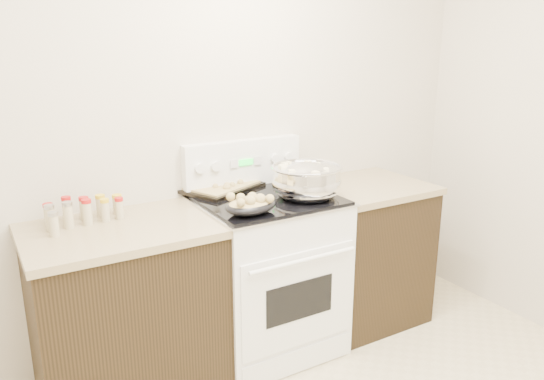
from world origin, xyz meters
TOP-DOWN VIEW (x-y plane):
  - room_shell at (0.00, 0.00)m, footprint 4.10×3.60m
  - counter_left at (-0.48, 1.43)m, footprint 0.93×0.67m
  - counter_right at (1.08, 1.43)m, footprint 0.73×0.67m
  - kitchen_range at (0.35, 1.42)m, footprint 0.78×0.73m
  - mixing_bowl at (0.55, 1.32)m, footprint 0.44×0.44m
  - roasting_pan at (0.13, 1.22)m, footprint 0.32×0.25m
  - baking_sheet at (0.21, 1.70)m, footprint 0.53×0.46m
  - wooden_spoon at (0.21, 1.30)m, footprint 0.05×0.26m
  - blue_ladle at (0.69, 1.37)m, footprint 0.20×0.23m
  - spice_jars at (-0.63, 1.57)m, footprint 0.39×0.23m

SIDE VIEW (x-z plane):
  - counter_left at x=-0.48m, z-range 0.00..0.92m
  - counter_right at x=1.08m, z-range 0.00..0.92m
  - kitchen_range at x=0.35m, z-range -0.12..1.10m
  - wooden_spoon at x=0.21m, z-range 0.93..0.98m
  - baking_sheet at x=0.21m, z-range 0.93..0.99m
  - blue_ladle at x=0.69m, z-range 0.93..1.03m
  - spice_jars at x=-0.63m, z-range 0.92..1.05m
  - roasting_pan at x=0.13m, z-range 0.94..1.05m
  - mixing_bowl at x=0.55m, z-range 0.92..1.15m
  - room_shell at x=0.00m, z-range 0.33..3.08m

